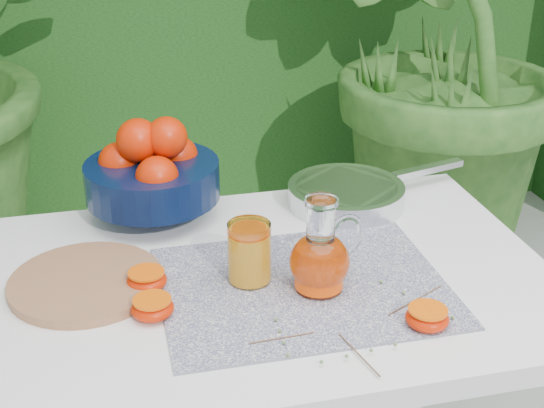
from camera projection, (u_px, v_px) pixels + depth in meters
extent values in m
imported|color=#24531C|center=(425.00, 40.00, 2.51)|extent=(2.42, 2.42, 1.72)
cube|color=white|center=(275.00, 283.00, 1.37)|extent=(1.00, 0.70, 0.04)
cylinder|color=white|center=(49.00, 382.00, 1.70)|extent=(0.04, 0.04, 0.71)
cylinder|color=white|center=(421.00, 329.00, 1.89)|extent=(0.04, 0.04, 0.71)
cube|color=#0B1040|center=(303.00, 286.00, 1.32)|extent=(0.50, 0.39, 0.00)
cylinder|color=#996645|center=(86.00, 282.00, 1.32)|extent=(0.31, 0.31, 0.02)
cylinder|color=black|center=(154.00, 207.00, 1.56)|extent=(0.11, 0.11, 0.04)
cylinder|color=black|center=(153.00, 180.00, 1.54)|extent=(0.29, 0.29, 0.08)
sphere|color=red|center=(119.00, 163.00, 1.53)|extent=(0.09, 0.09, 0.09)
sphere|color=red|center=(178.00, 156.00, 1.57)|extent=(0.09, 0.09, 0.09)
sphere|color=red|center=(157.00, 178.00, 1.47)|extent=(0.09, 0.09, 0.09)
sphere|color=red|center=(146.00, 153.00, 1.58)|extent=(0.09, 0.09, 0.09)
sphere|color=red|center=(138.00, 140.00, 1.50)|extent=(0.09, 0.09, 0.09)
sphere|color=red|center=(167.00, 137.00, 1.50)|extent=(0.09, 0.09, 0.08)
cylinder|color=white|center=(319.00, 287.00, 1.31)|extent=(0.11, 0.11, 0.01)
ellipsoid|color=white|center=(320.00, 261.00, 1.29)|extent=(0.13, 0.13, 0.10)
cylinder|color=white|center=(321.00, 221.00, 1.25)|extent=(0.06, 0.06, 0.07)
cylinder|color=white|center=(321.00, 202.00, 1.24)|extent=(0.07, 0.07, 0.01)
torus|color=white|center=(345.00, 236.00, 1.30)|extent=(0.08, 0.04, 0.08)
cylinder|color=#CB3B04|center=(319.00, 267.00, 1.29)|extent=(0.11, 0.11, 0.07)
cylinder|color=white|center=(249.00, 253.00, 1.31)|extent=(0.09, 0.09, 0.11)
cylinder|color=orange|center=(249.00, 257.00, 1.31)|extent=(0.08, 0.08, 0.09)
cylinder|color=orange|center=(249.00, 233.00, 1.29)|extent=(0.07, 0.07, 0.00)
cylinder|color=silver|center=(346.00, 195.00, 1.61)|extent=(0.30, 0.30, 0.05)
cylinder|color=silver|center=(346.00, 187.00, 1.60)|extent=(0.27, 0.27, 0.01)
cube|color=silver|center=(428.00, 169.00, 1.70)|extent=(0.19, 0.07, 0.01)
ellipsoid|color=red|center=(153.00, 308.00, 1.23)|extent=(0.08, 0.08, 0.03)
cylinder|color=orange|center=(152.00, 300.00, 1.23)|extent=(0.07, 0.07, 0.00)
ellipsoid|color=red|center=(147.00, 280.00, 1.31)|extent=(0.08, 0.08, 0.03)
cylinder|color=orange|center=(146.00, 273.00, 1.30)|extent=(0.07, 0.07, 0.00)
ellipsoid|color=red|center=(427.00, 318.00, 1.21)|extent=(0.08, 0.08, 0.03)
cylinder|color=orange|center=(428.00, 310.00, 1.20)|extent=(0.07, 0.07, 0.00)
cylinder|color=brown|center=(359.00, 355.00, 1.14)|extent=(0.03, 0.11, 0.00)
sphere|color=#59753D|center=(321.00, 362.00, 1.12)|extent=(0.01, 0.01, 0.01)
sphere|color=#59753D|center=(347.00, 356.00, 1.13)|extent=(0.01, 0.01, 0.01)
sphere|color=#59753D|center=(371.00, 350.00, 1.14)|extent=(0.01, 0.01, 0.01)
sphere|color=#59753D|center=(395.00, 345.00, 1.16)|extent=(0.01, 0.01, 0.01)
cylinder|color=brown|center=(415.00, 300.00, 1.27)|extent=(0.12, 0.07, 0.00)
sphere|color=#59753D|center=(381.00, 282.00, 1.32)|extent=(0.01, 0.01, 0.01)
sphere|color=#59753D|center=(404.00, 293.00, 1.29)|extent=(0.01, 0.01, 0.01)
sphere|color=#59753D|center=(427.00, 305.00, 1.25)|extent=(0.01, 0.01, 0.01)
sphere|color=#59753D|center=(453.00, 317.00, 1.22)|extent=(0.01, 0.01, 0.01)
cylinder|color=brown|center=(282.00, 338.00, 1.18)|extent=(0.11, 0.01, 0.00)
sphere|color=#59753D|center=(288.00, 355.00, 1.13)|extent=(0.01, 0.01, 0.01)
sphere|color=#59753D|center=(284.00, 343.00, 1.16)|extent=(0.01, 0.01, 0.01)
sphere|color=#59753D|center=(280.00, 331.00, 1.19)|extent=(0.01, 0.01, 0.01)
sphere|color=#59753D|center=(276.00, 319.00, 1.22)|extent=(0.01, 0.01, 0.01)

